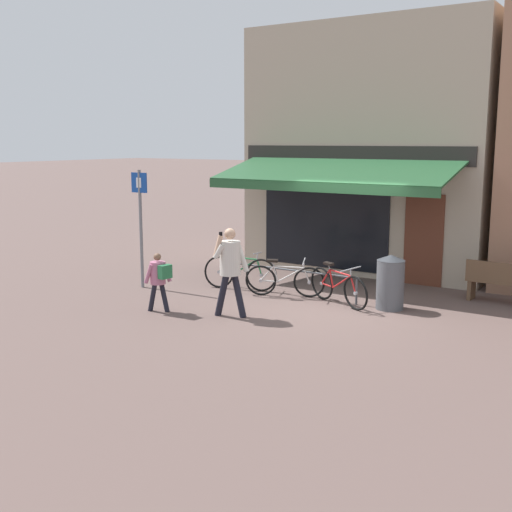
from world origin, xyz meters
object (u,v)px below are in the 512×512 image
object	(u,v)px
pedestrian_adult	(230,263)
pedestrian_child	(159,276)
bicycle_silver	(285,280)
bicycle_green	(240,272)
bicycle_red	(338,287)
park_bench	(507,282)
litter_bin	(390,282)
parking_sign	(140,217)

from	to	relation	value
pedestrian_adult	pedestrian_child	xyz separation A→B (m)	(-1.35, -0.46, -0.32)
bicycle_silver	pedestrian_child	world-z (taller)	pedestrian_child
bicycle_green	bicycle_red	xyz separation A→B (m)	(2.44, -0.07, -0.01)
bicycle_red	park_bench	bearing A→B (deg)	57.58
bicycle_green	litter_bin	world-z (taller)	litter_bin
litter_bin	bicycle_red	bearing A→B (deg)	-164.99
pedestrian_child	parking_sign	world-z (taller)	parking_sign
parking_sign	park_bench	world-z (taller)	parking_sign
pedestrian_child	pedestrian_adult	bearing A→B (deg)	-152.07
bicycle_green	bicycle_red	size ratio (longest dim) A/B	1.05
parking_sign	bicycle_green	bearing A→B (deg)	27.82
bicycle_red	pedestrian_adult	distance (m)	2.40
bicycle_silver	litter_bin	bearing A→B (deg)	-16.05
bicycle_silver	litter_bin	xyz separation A→B (m)	(2.25, 0.26, 0.18)
pedestrian_adult	parking_sign	distance (m)	3.27
bicycle_green	pedestrian_adult	bearing A→B (deg)	-73.47
pedestrian_child	litter_bin	bearing A→B (deg)	-135.44
parking_sign	park_bench	size ratio (longest dim) A/B	1.63
bicycle_red	pedestrian_adult	bearing A→B (deg)	-100.37
bicycle_red	pedestrian_child	bearing A→B (deg)	-114.08
pedestrian_child	park_bench	size ratio (longest dim) A/B	0.72
pedestrian_adult	bicycle_green	bearing A→B (deg)	-50.12
litter_bin	parking_sign	distance (m)	5.65
pedestrian_adult	bicycle_silver	bearing A→B (deg)	-82.07
parking_sign	bicycle_red	bearing A→B (deg)	12.41
park_bench	pedestrian_adult	bearing A→B (deg)	-135.14
parking_sign	park_bench	bearing A→B (deg)	21.29
pedestrian_child	bicycle_red	bearing A→B (deg)	-129.59
bicycle_silver	litter_bin	distance (m)	2.27
bicycle_green	pedestrian_child	xyz separation A→B (m)	(-0.23, -2.43, 0.33)
bicycle_red	park_bench	distance (m)	3.42
park_bench	pedestrian_child	bearing A→B (deg)	-139.75
pedestrian_adult	park_bench	distance (m)	5.65
bicycle_red	litter_bin	bearing A→B (deg)	39.54
bicycle_green	pedestrian_child	bearing A→B (deg)	-108.71
park_bench	parking_sign	bearing A→B (deg)	-155.78
pedestrian_child	bicycle_green	bearing A→B (deg)	-86.49
bicycle_silver	bicycle_red	xyz separation A→B (m)	(1.25, -0.00, 0.01)
bicycle_green	parking_sign	xyz separation A→B (m)	(-1.96, -1.04, 1.22)
pedestrian_child	bicycle_silver	bearing A→B (deg)	-112.13
pedestrian_adult	parking_sign	xyz separation A→B (m)	(-3.08, 0.93, 0.58)
bicycle_red	pedestrian_adult	world-z (taller)	pedestrian_adult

